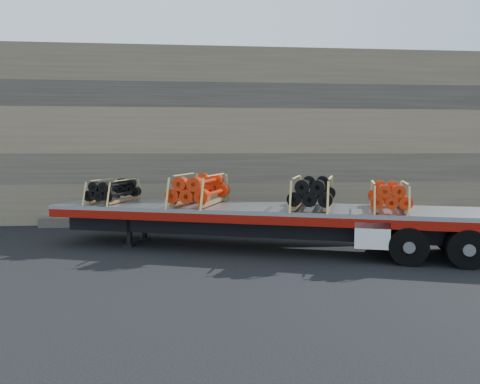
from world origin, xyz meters
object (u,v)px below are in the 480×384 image
Objects in this scene: bundle_front at (114,191)px; bundle_rear at (389,196)px; bundle_midfront at (200,190)px; trailer at (267,228)px; bundle_midrear at (313,193)px.

bundle_rear is at bearing 0.00° from bundle_front.
bundle_midfront is at bearing 180.00° from bundle_rear.
bundle_midfront is (2.71, -0.92, 0.09)m from bundle_front.
bundle_midrear is (1.27, -0.43, 1.06)m from trailer.
bundle_midrear is at bearing -0.00° from bundle_front.
bundle_midrear reaches higher than trailer.
bundle_midfront reaches higher than bundle_front.
bundle_rear reaches higher than bundle_front.
bundle_rear is at bearing 0.00° from bundle_midrear.
bundle_midrear is at bearing 0.00° from trailer.
trailer is 5.43× the size of bundle_midrear.
trailer is at bearing -0.00° from bundle_midfront.
bundle_midrear reaches higher than bundle_rear.
bundle_midfront reaches higher than bundle_rear.
bundle_midrear is 2.07m from bundle_rear.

